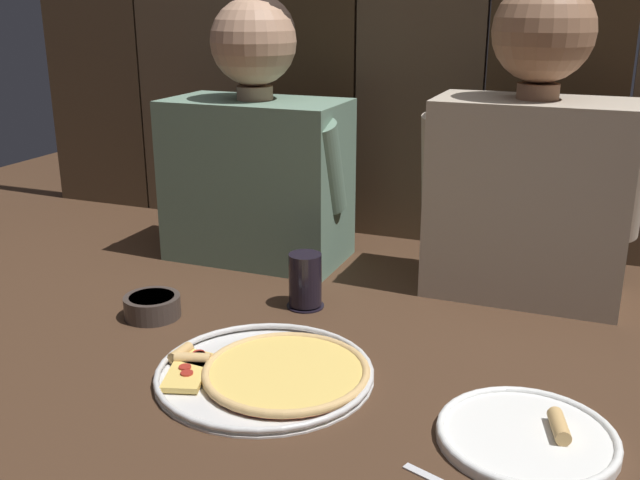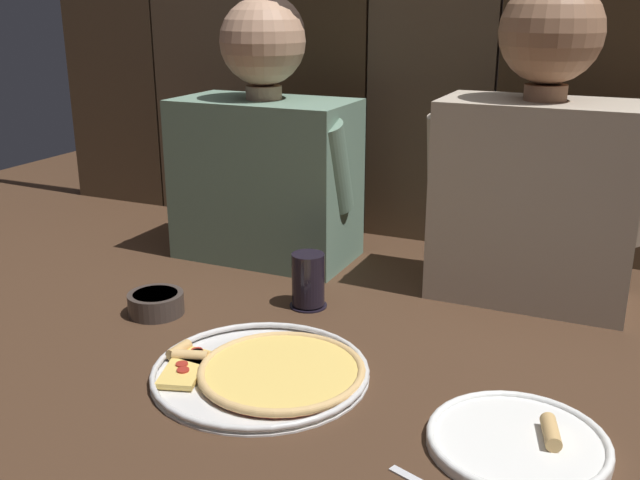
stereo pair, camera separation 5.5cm
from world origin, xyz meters
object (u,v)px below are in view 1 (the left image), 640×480
Objects in this scene: drinking_glass at (305,281)px; dipping_bowl at (152,305)px; dinner_plate at (528,435)px; diner_right at (532,154)px; pizza_tray at (272,372)px; diner_left at (256,145)px.

drinking_glass reaches higher than dipping_bowl.
dinner_plate is 0.40× the size of diner_right.
drinking_glass is at bearing 31.20° from dipping_bowl.
pizza_tray is at bearing -77.91° from drinking_glass.
pizza_tray is 3.21× the size of drinking_glass.
dipping_bowl is at bearing -148.68° from diner_right.
diner_left is at bearing 84.79° from dipping_bowl.
diner_right is at bearing 98.18° from dinner_plate.
drinking_glass is 1.02× the size of dipping_bowl.
diner_left is (-0.22, 0.23, 0.21)m from drinking_glass.
pizza_tray is 0.40m from dinner_plate.
dipping_bowl is 0.79m from diner_right.
diner_right reaches higher than dinner_plate.
dinner_plate is at bearing -81.82° from diner_right.
diner_right is at bearing 58.05° from pizza_tray.
dipping_bowl reaches higher than pizza_tray.
diner_left is at bearing 179.99° from diner_right.
drinking_glass is (-0.46, 0.32, 0.04)m from dinner_plate.
diner_left reaches higher than pizza_tray.
dinner_plate is at bearing -12.82° from dipping_bowl.
diner_left is 0.60m from diner_right.
dinner_plate is 0.62m from diner_right.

